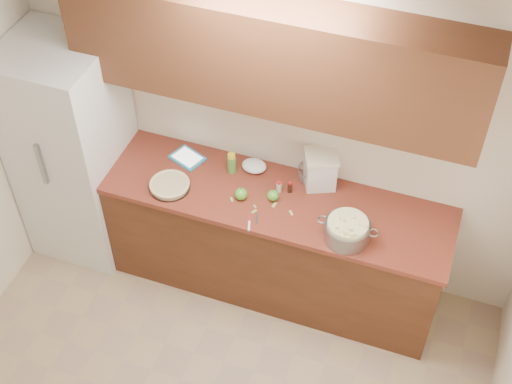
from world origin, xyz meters
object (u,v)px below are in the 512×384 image
(tablet, at_px, (187,158))
(flour_canister, at_px, (320,169))
(colander, at_px, (347,230))
(pie, at_px, (170,185))

(tablet, bearing_deg, flour_canister, 26.51)
(flour_canister, bearing_deg, colander, -54.26)
(flour_canister, height_order, tablet, flour_canister)
(pie, bearing_deg, colander, -1.47)
(pie, xyz_separation_m, tablet, (-0.00, 0.31, -0.02))
(colander, distance_m, flour_canister, 0.52)
(pie, height_order, flour_canister, flour_canister)
(flour_canister, relative_size, tablet, 1.04)
(pie, distance_m, colander, 1.26)
(pie, distance_m, flour_canister, 1.04)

